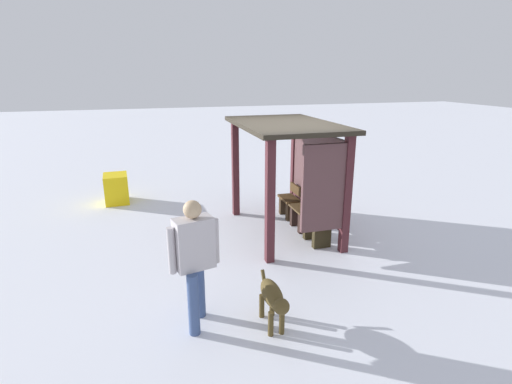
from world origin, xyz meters
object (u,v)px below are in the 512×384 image
object	(u,v)px
bus_shelter	(299,155)
bench_left_inside	(290,204)
bench_center_inside	(303,215)
bench_right_inside	(318,227)
dog	(273,298)
person_walking	(195,254)
grit_bin	(116,189)

from	to	relation	value
bus_shelter	bench_left_inside	xyz separation A→B (m)	(-0.86, 0.18, -1.29)
bench_center_inside	bench_right_inside	world-z (taller)	bench_right_inside
dog	bus_shelter	bearing A→B (deg)	152.71
bench_right_inside	bus_shelter	bearing A→B (deg)	-163.53
dog	bench_left_inside	bearing A→B (deg)	155.96
person_walking	dog	size ratio (longest dim) A/B	1.83
bench_center_inside	person_walking	xyz separation A→B (m)	(2.65, -2.57, 0.70)
bench_left_inside	dog	world-z (taller)	bench_left_inside
bench_right_inside	grit_bin	bearing A→B (deg)	-133.91
bench_left_inside	person_walking	bearing A→B (deg)	-37.19
dog	grit_bin	bearing A→B (deg)	-160.17
bus_shelter	bench_center_inside	distance (m)	1.31
person_walking	dog	world-z (taller)	person_walking
bench_center_inside	grit_bin	xyz separation A→B (m)	(-2.90, -3.78, 0.06)
bench_left_inside	bench_right_inside	xyz separation A→B (m)	(1.47, -0.00, 0.01)
bench_right_inside	dog	distance (m)	2.80
bench_left_inside	bench_right_inside	bearing A→B (deg)	-0.01
dog	grit_bin	size ratio (longest dim) A/B	1.29
bench_center_inside	dog	size ratio (longest dim) A/B	0.80
bench_center_inside	person_walking	bearing A→B (deg)	-44.12
bus_shelter	bench_right_inside	distance (m)	1.43
bench_right_inside	person_walking	xyz separation A→B (m)	(1.91, -2.57, 0.68)
person_walking	grit_bin	size ratio (longest dim) A/B	2.36
bus_shelter	bench_right_inside	bearing A→B (deg)	16.47
bench_center_inside	person_walking	world-z (taller)	person_walking
bus_shelter	person_walking	distance (m)	3.53
bench_right_inside	grit_bin	size ratio (longest dim) A/B	1.08
dog	grit_bin	xyz separation A→B (m)	(-5.89, -2.12, -0.07)
bus_shelter	bench_left_inside	size ratio (longest dim) A/B	3.85
bus_shelter	grit_bin	xyz separation A→B (m)	(-3.03, -3.60, -1.24)
bench_center_inside	person_walking	distance (m)	3.76
dog	grit_bin	world-z (taller)	grit_bin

